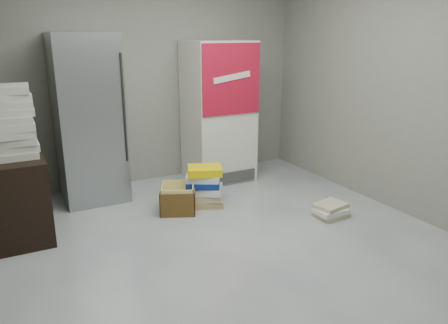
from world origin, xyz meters
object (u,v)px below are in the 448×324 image
object	(u,v)px
wood_shelf	(19,197)
phonebook_stack_main	(205,186)
steel_fridge	(89,119)
cardboard_box	(178,200)
coke_cooler	(218,111)

from	to	relation	value
wood_shelf	phonebook_stack_main	world-z (taller)	wood_shelf
steel_fridge	wood_shelf	size ratio (longest dim) A/B	2.37
wood_shelf	cardboard_box	size ratio (longest dim) A/B	1.61
coke_cooler	cardboard_box	size ratio (longest dim) A/B	3.63
steel_fridge	phonebook_stack_main	xyz separation A→B (m)	(1.06, -0.83, -0.72)
steel_fridge	coke_cooler	world-z (taller)	steel_fridge
coke_cooler	cardboard_box	world-z (taller)	coke_cooler
wood_shelf	cardboard_box	bearing A→B (deg)	-4.20
coke_cooler	wood_shelf	world-z (taller)	coke_cooler
steel_fridge	wood_shelf	bearing A→B (deg)	-138.69
coke_cooler	phonebook_stack_main	distance (m)	1.22
coke_cooler	wood_shelf	xyz separation A→B (m)	(-2.48, -0.72, -0.50)
phonebook_stack_main	cardboard_box	world-z (taller)	phonebook_stack_main
steel_fridge	wood_shelf	distance (m)	1.23
cardboard_box	phonebook_stack_main	bearing A→B (deg)	27.36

